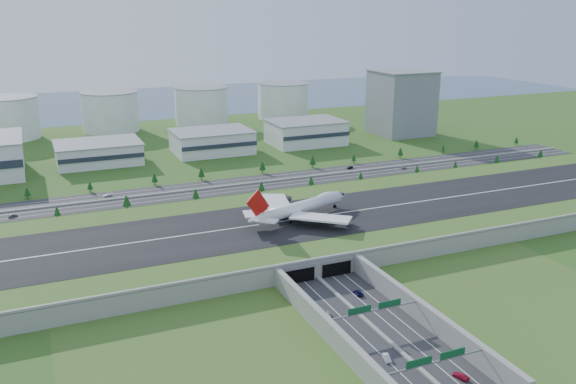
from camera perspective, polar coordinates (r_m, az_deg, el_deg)
name	(u,v)px	position (r m, az deg, el deg)	size (l,w,h in m)	color
ground	(273,239)	(298.49, -1.39, -4.37)	(1200.00, 1200.00, 0.00)	#335A1C
airfield_deck	(273,231)	(296.95, -1.39, -3.64)	(520.00, 100.00, 9.20)	gray
underpass_road	(381,326)	(216.45, 8.67, -12.28)	(38.80, 120.40, 8.00)	#28282B
sign_gantry_near	(375,311)	(218.03, 8.10, -10.97)	(38.70, 0.70, 9.80)	gray
sign_gantry_far	(436,363)	(193.19, 13.64, -15.26)	(38.70, 0.70, 9.80)	gray
north_expressway	(217,188)	(383.70, -6.67, 0.40)	(560.00, 36.00, 0.12)	#28282B
tree_row	(221,179)	(385.40, -6.27, 1.18)	(505.37, 48.64, 8.35)	#3D2819
hangar_mid_a	(98,153)	(461.66, -17.31, 3.52)	(58.00, 42.00, 15.00)	silver
hangar_mid_b	(212,142)	(476.89, -7.13, 4.69)	(58.00, 42.00, 17.00)	silver
hangar_mid_c	(306,132)	(504.05, 1.66, 5.59)	(58.00, 42.00, 19.00)	silver
office_tower	(401,103)	(551.22, 10.56, 8.19)	(46.00, 46.00, 55.00)	slate
fuel_tank_a	(8,118)	(575.95, -24.73, 6.29)	(50.00, 50.00, 35.00)	silver
fuel_tank_b	(110,112)	(579.67, -16.29, 7.22)	(50.00, 50.00, 35.00)	silver
fuel_tank_c	(201,106)	(595.62, -8.11, 7.96)	(50.00, 50.00, 35.00)	silver
fuel_tank_d	(283,101)	(622.86, -0.47, 8.52)	(50.00, 50.00, 35.00)	silver
bay_water	(122,103)	(753.42, -15.24, 8.05)	(1200.00, 260.00, 0.06)	#3B5370
boeing_747	(300,207)	(300.32, 1.12, -1.44)	(63.39, 58.93, 20.36)	white
car_0	(328,314)	(227.09, 3.78, -11.36)	(1.79, 4.44, 1.51)	silver
car_1	(387,357)	(204.25, 9.20, -15.04)	(1.77, 5.07, 1.67)	silver
car_2	(358,293)	(243.84, 6.60, -9.35)	(2.51, 5.43, 1.51)	#0E0D41
car_3	(461,376)	(200.38, 15.86, -16.22)	(2.21, 5.44, 1.58)	#B7102F
car_4	(13,216)	(359.44, -24.35, -2.03)	(1.98, 4.93, 1.68)	slate
car_5	(350,167)	(428.33, 5.80, 2.30)	(1.79, 5.14, 1.69)	black
car_6	(404,168)	(434.16, 10.79, 2.26)	(2.24, 4.85, 1.35)	silver
car_7	(108,195)	(379.15, -16.50, -0.26)	(2.27, 5.57, 1.62)	white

